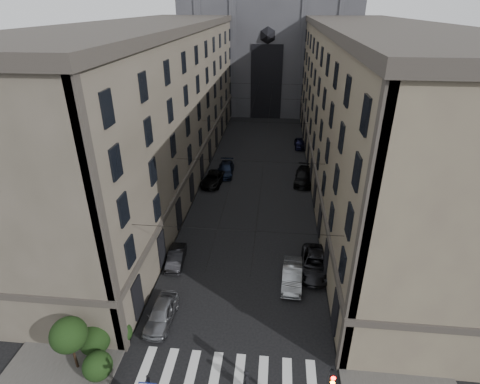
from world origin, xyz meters
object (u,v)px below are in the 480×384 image
(car_left_midfar, at_px, (213,179))
(car_right_midfar, at_px, (304,176))
(gothic_tower, at_px, (270,19))
(car_left_midnear, at_px, (176,257))
(car_right_near, at_px, (292,276))
(car_right_far, at_px, (300,144))
(pedestrian, at_px, (247,381))
(car_left_far, at_px, (226,169))
(car_right_midnear, at_px, (315,263))
(car_left_near, at_px, (161,313))

(car_left_midfar, xyz_separation_m, car_right_midfar, (11.60, 1.72, 0.11))
(gothic_tower, relative_size, car_left_midnear, 14.93)
(car_left_midnear, bearing_deg, car_right_near, -13.48)
(gothic_tower, distance_m, car_right_far, 33.31)
(pedestrian, bearing_deg, car_left_far, 20.64)
(car_right_midfar, bearing_deg, car_right_midnear, -82.61)
(car_left_midnear, height_order, car_right_far, car_right_far)
(car_left_near, distance_m, car_right_midfar, 27.61)
(car_left_near, xyz_separation_m, car_left_far, (1.10, 26.56, -0.00))
(pedestrian, bearing_deg, car_left_midfar, 24.05)
(car_left_near, distance_m, car_right_near, 10.82)
(car_left_midnear, bearing_deg, car_left_near, -88.84)
(car_left_midfar, xyz_separation_m, pedestrian, (6.73, -28.25, 0.15))
(gothic_tower, xyz_separation_m, car_left_midfar, (-5.40, -42.67, -17.09))
(gothic_tower, xyz_separation_m, car_right_midnear, (6.20, -59.07, -17.04))
(gothic_tower, distance_m, car_left_far, 43.23)
(car_left_midnear, distance_m, car_right_midnear, 12.17)
(car_right_midfar, bearing_deg, car_left_midnear, -116.20)
(car_right_midfar, bearing_deg, car_left_near, -107.22)
(gothic_tower, bearing_deg, car_right_near, -86.05)
(gothic_tower, relative_size, car_right_midfar, 10.30)
(car_right_midnear, height_order, pedestrian, pedestrian)
(car_left_near, bearing_deg, car_right_near, 30.58)
(car_left_near, relative_size, car_right_near, 0.95)
(gothic_tower, height_order, car_left_midnear, gothic_tower)
(car_right_midfar, distance_m, pedestrian, 30.36)
(car_right_near, bearing_deg, car_left_near, -148.85)
(pedestrian, bearing_deg, car_right_midfar, 1.43)
(car_right_near, distance_m, car_right_midfar, 20.03)
(car_left_near, height_order, pedestrian, pedestrian)
(car_left_midfar, height_order, pedestrian, pedestrian)
(car_left_near, height_order, car_right_midfar, car_right_midfar)
(gothic_tower, distance_m, car_right_midfar, 44.76)
(car_right_midnear, bearing_deg, car_left_near, -142.17)
(car_right_midnear, relative_size, car_right_midfar, 0.96)
(car_right_near, bearing_deg, gothic_tower, 96.54)
(car_left_midfar, relative_size, pedestrian, 2.98)
(car_right_midnear, height_order, car_right_midfar, car_right_midfar)
(car_left_far, bearing_deg, car_right_near, -71.08)
(car_left_midnear, distance_m, car_left_midfar, 16.60)
(car_left_far, distance_m, car_right_far, 15.57)
(car_right_midnear, distance_m, pedestrian, 12.81)
(car_left_midfar, xyz_separation_m, car_right_near, (9.60, -18.21, 0.04))
(gothic_tower, height_order, car_right_midnear, gothic_tower)
(car_left_midfar, distance_m, car_right_far, 18.78)
(car_right_near, relative_size, pedestrian, 2.67)
(gothic_tower, relative_size, car_right_midnear, 10.69)
(car_right_midfar, relative_size, car_right_far, 1.39)
(car_left_far, height_order, pedestrian, pedestrian)
(car_left_far, relative_size, car_right_near, 1.12)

